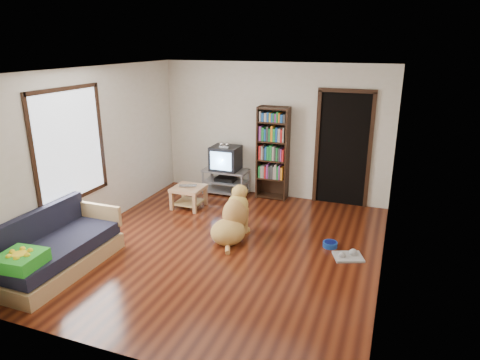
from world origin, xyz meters
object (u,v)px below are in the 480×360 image
(dog_bowl, at_px, (330,244))
(dog, at_px, (233,220))
(grey_rag, at_px, (348,257))
(sofa, at_px, (57,252))
(green_cushion, at_px, (21,260))
(tv_stand, at_px, (226,180))
(crt_tv, at_px, (226,158))
(coffee_table, at_px, (189,193))
(laptop, at_px, (188,187))
(bookshelf, at_px, (273,148))

(dog_bowl, distance_m, dog, 1.53)
(grey_rag, xyz_separation_m, sofa, (-3.67, -1.71, 0.25))
(green_cushion, height_order, sofa, sofa)
(tv_stand, height_order, crt_tv, crt_tv)
(grey_rag, height_order, coffee_table, coffee_table)
(tv_stand, relative_size, crt_tv, 1.55)
(laptop, relative_size, dog, 0.31)
(bookshelf, relative_size, sofa, 1.00)
(tv_stand, relative_size, coffee_table, 1.64)
(laptop, relative_size, dog_bowl, 1.50)
(grey_rag, distance_m, coffee_table, 3.20)
(bookshelf, bearing_deg, coffee_table, -140.92)
(coffee_table, bearing_deg, dog_bowl, -14.46)
(laptop, relative_size, coffee_table, 0.60)
(grey_rag, distance_m, bookshelf, 2.84)
(laptop, distance_m, sofa, 2.72)
(sofa, xyz_separation_m, coffee_table, (0.62, 2.67, 0.02))
(green_cushion, relative_size, sofa, 0.27)
(green_cushion, xyz_separation_m, bookshelf, (1.80, 4.39, 0.50))
(green_cushion, bearing_deg, grey_rag, 28.84)
(grey_rag, height_order, sofa, sofa)
(grey_rag, height_order, tv_stand, tv_stand)
(sofa, xyz_separation_m, dog, (1.88, 1.73, 0.05))
(dog_bowl, relative_size, dog, 0.21)
(grey_rag, distance_m, tv_stand, 3.32)
(green_cushion, height_order, grey_rag, green_cushion)
(bookshelf, bearing_deg, sofa, -117.32)
(laptop, height_order, tv_stand, tv_stand)
(green_cushion, distance_m, sofa, 0.72)
(dog_bowl, xyz_separation_m, tv_stand, (-2.39, 1.67, 0.23))
(dog_bowl, bearing_deg, sofa, -149.76)
(grey_rag, xyz_separation_m, coffee_table, (-3.04, 0.96, 0.27))
(bookshelf, relative_size, dog, 1.72)
(dog_bowl, relative_size, sofa, 0.12)
(dog_bowl, distance_m, grey_rag, 0.39)
(green_cushion, bearing_deg, bookshelf, 62.65)
(green_cushion, relative_size, tv_stand, 0.53)
(crt_tv, relative_size, dog, 0.55)
(laptop, xyz_separation_m, grey_rag, (3.04, -0.93, -0.40))
(coffee_table, bearing_deg, bookshelf, 39.08)
(crt_tv, height_order, bookshelf, bookshelf)
(green_cushion, distance_m, dog, 2.98)
(dog_bowl, height_order, tv_stand, tv_stand)
(crt_tv, height_order, dog, crt_tv)
(grey_rag, bearing_deg, tv_stand, 144.52)
(coffee_table, bearing_deg, grey_rag, -17.46)
(tv_stand, bearing_deg, laptop, -109.43)
(laptop, xyz_separation_m, dog, (1.25, -0.91, -0.10))
(laptop, bearing_deg, dog_bowl, -35.05)
(sofa, relative_size, dog, 1.72)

